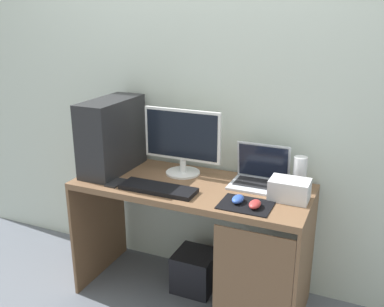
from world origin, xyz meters
TOP-DOWN VIEW (x-y plane):
  - ground_plane at (0.00, 0.00)m, footprint 8.00×8.00m
  - wall_back at (0.00, 0.32)m, footprint 4.00×0.05m
  - desk at (0.02, -0.01)m, footprint 1.32×0.56m
  - pc_tower at (-0.53, 0.02)m, footprint 0.20×0.47m
  - monitor at (-0.12, 0.12)m, footprint 0.47×0.20m
  - laptop at (0.35, 0.14)m, footprint 0.30×0.23m
  - speaker at (0.56, 0.17)m, footprint 0.07×0.07m
  - projector at (0.54, 0.01)m, footprint 0.20×0.14m
  - keyboard at (-0.13, -0.16)m, footprint 0.42×0.14m
  - mousepad at (0.36, -0.15)m, footprint 0.26×0.20m
  - mouse_left at (0.31, -0.14)m, footprint 0.06×0.10m
  - mouse_right at (0.41, -0.16)m, footprint 0.06×0.10m
  - cell_phone at (-0.39, -0.17)m, footprint 0.07×0.13m
  - subwoofer at (-0.01, 0.07)m, footprint 0.24×0.24m

SIDE VIEW (x-z plane):
  - ground_plane at x=0.00m, z-range 0.00..0.00m
  - subwoofer at x=-0.01m, z-range 0.00..0.24m
  - desk at x=0.02m, z-range 0.21..0.94m
  - mousepad at x=0.36m, z-range 0.73..0.73m
  - cell_phone at x=-0.39m, z-range 0.73..0.74m
  - keyboard at x=-0.13m, z-range 0.73..0.75m
  - mouse_left at x=0.31m, z-range 0.73..0.77m
  - mouse_right at x=0.41m, z-range 0.73..0.77m
  - laptop at x=0.35m, z-range 0.66..0.88m
  - projector at x=0.54m, z-range 0.73..0.83m
  - speaker at x=0.56m, z-range 0.73..0.91m
  - monitor at x=-0.12m, z-range 0.73..1.12m
  - pc_tower at x=-0.53m, z-range 0.73..1.16m
  - wall_back at x=0.00m, z-range 0.00..2.60m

